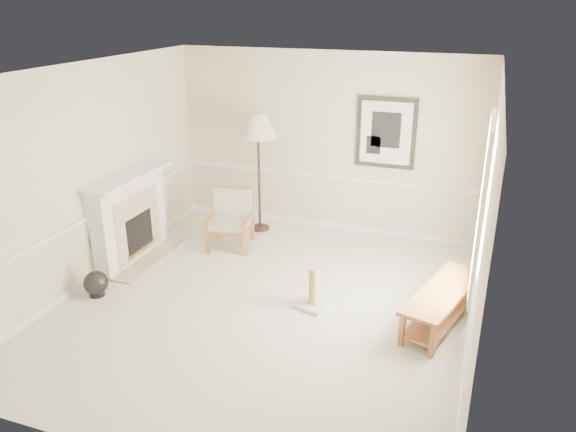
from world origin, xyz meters
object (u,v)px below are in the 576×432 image
at_px(floor_vase, 96,284).
at_px(scratching_post, 314,294).
at_px(floor_lamp, 258,129).
at_px(bench, 442,301).
at_px(armchair, 231,216).

relative_size(floor_vase, scratching_post, 1.74).
bearing_deg(floor_lamp, bench, -32.13).
distance_m(bench, scratching_post, 1.56).
relative_size(floor_vase, armchair, 1.07).
relative_size(floor_lamp, scratching_post, 3.65).
relative_size(bench, scratching_post, 3.04).
distance_m(floor_lamp, bench, 3.97).
bearing_deg(bench, scratching_post, -174.45).
distance_m(armchair, floor_lamp, 1.44).
xyz_separation_m(floor_lamp, scratching_post, (1.60, -2.13, -1.54)).
height_order(floor_lamp, scratching_post, floor_lamp).
relative_size(floor_lamp, bench, 1.20).
relative_size(floor_vase, floor_lamp, 0.48).
xyz_separation_m(floor_vase, bench, (4.30, 0.84, 0.13)).
distance_m(floor_lamp, scratching_post, 3.08).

